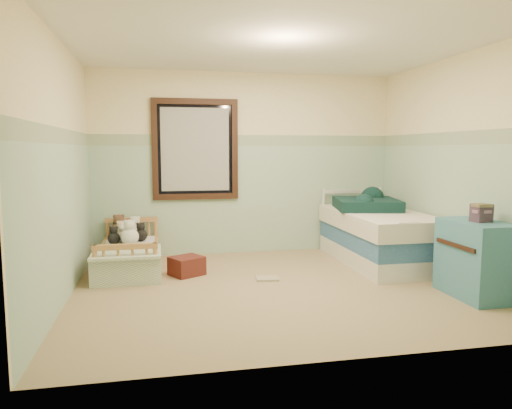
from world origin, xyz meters
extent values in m
cube|color=olive|center=(0.00, 0.00, -0.01)|extent=(4.20, 3.60, 0.02)
cube|color=white|center=(0.00, 0.00, 2.51)|extent=(4.20, 3.60, 0.02)
cube|color=beige|center=(0.00, 1.80, 1.25)|extent=(4.20, 0.04, 2.50)
cube|color=beige|center=(0.00, -1.80, 1.25)|extent=(4.20, 0.04, 2.50)
cube|color=beige|center=(-2.10, 0.00, 1.25)|extent=(0.04, 3.60, 2.50)
cube|color=beige|center=(2.10, 0.00, 1.25)|extent=(0.04, 3.60, 2.50)
cube|color=#9EBCA4|center=(0.00, 1.79, 0.75)|extent=(4.20, 0.01, 1.50)
cube|color=#3C623C|center=(0.00, 1.79, 1.57)|extent=(4.20, 0.01, 0.15)
cube|color=black|center=(-0.70, 1.76, 1.45)|extent=(1.16, 0.06, 1.36)
cube|color=#B6B6AE|center=(-0.70, 1.77, 1.45)|extent=(0.92, 0.01, 1.12)
cube|color=olive|center=(-1.56, 1.05, 0.09)|extent=(0.68, 1.37, 0.18)
cube|color=silver|center=(-1.56, 1.05, 0.24)|extent=(0.63, 1.31, 0.12)
cube|color=#7FA5BF|center=(-1.56, 0.62, 0.31)|extent=(0.74, 0.68, 0.03)
sphere|color=brown|center=(-1.71, 1.55, 0.40)|extent=(0.22, 0.22, 0.22)
sphere|color=silver|center=(-1.51, 1.55, 0.39)|extent=(0.20, 0.20, 0.20)
sphere|color=beige|center=(-1.66, 1.33, 0.39)|extent=(0.18, 0.18, 0.18)
sphere|color=black|center=(-1.43, 1.33, 0.38)|extent=(0.16, 0.16, 0.16)
sphere|color=beige|center=(-1.58, 0.81, 0.12)|extent=(0.25, 0.25, 0.25)
sphere|color=beige|center=(-1.85, 0.69, 0.11)|extent=(0.22, 0.22, 0.22)
cube|color=white|center=(1.55, 0.79, 0.11)|extent=(0.93, 1.86, 0.22)
cube|color=navy|center=(1.55, 0.79, 0.33)|extent=(0.93, 1.86, 0.22)
cube|color=silver|center=(1.55, 0.79, 0.55)|extent=(0.97, 1.90, 0.22)
cube|color=black|center=(1.50, 1.09, 0.73)|extent=(0.95, 0.99, 0.14)
cube|color=teal|center=(1.86, -0.70, 0.38)|extent=(0.47, 0.75, 0.75)
cube|color=#502A32|center=(1.86, -0.73, 0.84)|extent=(0.19, 0.15, 0.17)
cube|color=maroon|center=(-0.90, 0.69, 0.11)|extent=(0.45, 0.44, 0.22)
cube|color=gold|center=(-0.03, 0.31, 0.01)|extent=(0.27, 0.22, 0.02)
sphere|color=silver|center=(-1.55, 1.11, 0.40)|extent=(0.21, 0.21, 0.21)
sphere|color=black|center=(-1.74, 1.58, 0.37)|extent=(0.15, 0.15, 0.15)
sphere|color=black|center=(-1.75, 1.19, 0.37)|extent=(0.15, 0.15, 0.15)
sphere|color=silver|center=(-1.65, 1.29, 0.37)|extent=(0.15, 0.15, 0.15)
camera|label=1|loc=(-1.19, -4.76, 1.45)|focal=33.41mm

